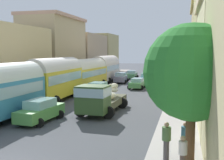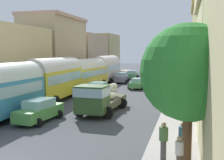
{
  "view_description": "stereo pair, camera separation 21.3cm",
  "coord_description": "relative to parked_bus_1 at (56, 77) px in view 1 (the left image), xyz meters",
  "views": [
    {
      "loc": [
        7.6,
        -9.4,
        4.86
      ],
      "look_at": [
        0.0,
        19.77,
        1.77
      ],
      "focal_mm": 44.66,
      "sensor_mm": 36.0,
      "label": 1
    },
    {
      "loc": [
        7.8,
        -9.35,
        4.86
      ],
      "look_at": [
        0.0,
        19.77,
        1.77
      ],
      "focal_mm": 44.66,
      "sensor_mm": 36.0,
      "label": 2
    }
  ],
  "objects": [
    {
      "name": "parked_bus_3",
      "position": [
        0.0,
        18.0,
        -0.04
      ],
      "size": [
        3.48,
        9.51,
        4.21
      ],
      "color": "beige",
      "rests_on": "ground"
    },
    {
      "name": "building_right_3",
      "position": [
        15.89,
        16.31,
        3.26
      ],
      "size": [
        6.14,
        9.84,
        11.19
      ],
      "color": "tan",
      "rests_on": "ground"
    },
    {
      "name": "car_6",
      "position": [
        2.63,
        17.21,
        -1.55
      ],
      "size": [
        2.45,
        4.14,
        1.63
      ],
      "color": "gray",
      "rests_on": "ground"
    },
    {
      "name": "car_2",
      "position": [
        6.2,
        26.19,
        -1.6
      ],
      "size": [
        2.18,
        4.0,
        1.53
      ],
      "color": "gray",
      "rests_on": "ground"
    },
    {
      "name": "car_7",
      "position": [
        3.07,
        24.32,
        -1.62
      ],
      "size": [
        2.34,
        4.48,
        1.48
      ],
      "color": "#518D58",
      "rests_on": "ground"
    },
    {
      "name": "sidewalk_left",
      "position": [
        -2.65,
        11.5,
        -2.3
      ],
      "size": [
        2.5,
        70.0,
        0.14
      ],
      "primitive_type": "cube",
      "color": "#A3968C",
      "rests_on": "ground"
    },
    {
      "name": "car_1",
      "position": [
        6.48,
        17.69,
        -1.57
      ],
      "size": [
        2.26,
        4.45,
        1.6
      ],
      "color": "#368DC1",
      "rests_on": "ground"
    },
    {
      "name": "car_4",
      "position": [
        2.63,
        -7.83,
        -1.58
      ],
      "size": [
        2.33,
        4.27,
        1.59
      ],
      "color": "#569C49",
      "rests_on": "ground"
    },
    {
      "name": "car_3",
      "position": [
        6.01,
        32.49,
        -1.59
      ],
      "size": [
        2.38,
        4.22,
        1.53
      ],
      "color": "#AE2D27",
      "rests_on": "ground"
    },
    {
      "name": "cargo_truck_0",
      "position": [
        5.95,
        -4.58,
        -1.11
      ],
      "size": [
        3.22,
        6.73,
        2.42
      ],
      "color": "#324F26",
      "rests_on": "ground"
    },
    {
      "name": "building_left_2",
      "position": [
        -6.86,
        13.66,
        2.71
      ],
      "size": [
        6.52,
        11.41,
        10.12
      ],
      "color": "tan",
      "rests_on": "ground"
    },
    {
      "name": "roadside_tree_1",
      "position": [
        12.5,
        -4.49,
        2.67
      ],
      "size": [
        3.54,
        3.54,
        6.86
      ],
      "color": "brown",
      "rests_on": "ground"
    },
    {
      "name": "car_0",
      "position": [
        6.28,
        11.1,
        -1.66
      ],
      "size": [
        2.26,
        3.98,
        1.38
      ],
      "color": "#50924E",
      "rests_on": "ground"
    },
    {
      "name": "sidewalk_right",
      "position": [
        11.85,
        11.5,
        -2.3
      ],
      "size": [
        2.5,
        70.0,
        0.14
      ],
      "primitive_type": "cube",
      "color": "#AEA6A4",
      "rests_on": "ground"
    },
    {
      "name": "pedestrian_0",
      "position": [
        12.31,
        -12.27,
        -1.4
      ],
      "size": [
        0.49,
        0.49,
        1.71
      ],
      "color": "#292C4F",
      "rests_on": "ground"
    },
    {
      "name": "pedestrian_4",
      "position": [
        11.52,
        -12.9,
        -1.34
      ],
      "size": [
        0.54,
        0.54,
        1.82
      ],
      "color": "#4D4949",
      "rests_on": "ground"
    },
    {
      "name": "roadside_tree_2",
      "position": [
        12.5,
        5.43,
        2.53
      ],
      "size": [
        3.07,
        3.07,
        6.46
      ],
      "color": "brown",
      "rests_on": "ground"
    },
    {
      "name": "building_right_2",
      "position": [
        15.39,
        5.49,
        4.77
      ],
      "size": [
        5.05,
        10.8,
        14.23
      ],
      "color": "tan",
      "rests_on": "ground"
    },
    {
      "name": "building_left_4",
      "position": [
        -6.82,
        38.69,
        2.06
      ],
      "size": [
        5.84,
        9.95,
        8.86
      ],
      "color": "tan",
      "rests_on": "ground"
    },
    {
      "name": "pedestrian_1",
      "position": [
        12.22,
        -14.23,
        -1.42
      ],
      "size": [
        0.47,
        0.47,
        1.66
      ],
      "color": "brown",
      "rests_on": "ground"
    },
    {
      "name": "roadside_tree_0",
      "position": [
        12.5,
        -13.44,
        1.66
      ],
      "size": [
        3.91,
        3.91,
        6.0
      ],
      "color": "brown",
      "rests_on": "ground"
    },
    {
      "name": "parked_bus_2",
      "position": [
        -0.0,
        9.0,
        -0.19
      ],
      "size": [
        3.48,
        9.62,
        3.94
      ],
      "color": "gold",
      "rests_on": "ground"
    },
    {
      "name": "car_5",
      "position": [
        3.05,
        4.06,
        -1.61
      ],
      "size": [
        2.42,
        4.28,
        1.5
      ],
      "color": "#4D9047",
      "rests_on": "ground"
    },
    {
      "name": "pedestrian_2",
      "position": [
        11.47,
        14.0,
        -1.42
      ],
      "size": [
        0.52,
        0.52,
        1.67
      ],
      "color": "#191F3D",
      "rests_on": "ground"
    },
    {
      "name": "building_left_3",
      "position": [
        -6.78,
        26.64,
        1.72
      ],
      "size": [
        5.75,
        12.72,
        8.17
      ],
      "color": "tan",
      "rests_on": "ground"
    },
    {
      "name": "pedestrian_3",
      "position": [
        11.4,
        8.99,
        -1.33
      ],
      "size": [
        0.35,
        0.35,
        1.81
      ],
      "color": "#23283C",
      "rests_on": "ground"
    },
    {
      "name": "ground_plane",
      "position": [
        4.6,
        11.5,
        -2.37
      ],
      "size": [
        154.0,
        154.0,
        0.0
      ],
      "primitive_type": "plane",
      "color": "#474A4F"
    },
    {
      "name": "parked_bus_1",
      "position": [
        0.0,
        0.0,
        0.0
      ],
      "size": [
        3.4,
        8.88,
        4.26
      ],
      "color": "yellow",
      "rests_on": "ground"
    }
  ]
}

